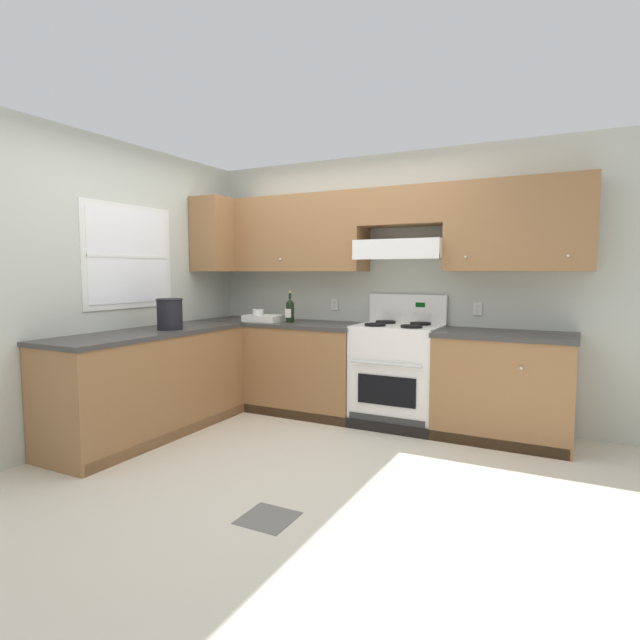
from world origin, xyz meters
TOP-DOWN VIEW (x-y plane):
  - ground_plane at (0.00, 0.00)m, footprint 7.04×7.04m
  - floor_accent_tile at (0.50, -0.84)m, footprint 0.30×0.30m
  - wall_back at (0.41, 1.53)m, footprint 4.68×0.57m
  - wall_left at (-1.59, 0.23)m, footprint 0.47×4.00m
  - counter_back_run at (0.18, 1.24)m, footprint 3.60×0.65m
  - counter_left_run at (-1.24, -0.00)m, footprint 0.63×1.91m
  - stove at (0.57, 1.25)m, footprint 0.76×0.62m
  - wine_bottle at (-0.54, 1.19)m, footprint 0.08×0.08m
  - bowl at (-0.83, 1.15)m, footprint 0.38×0.26m
  - bucket at (-1.16, 0.16)m, footprint 0.23×0.23m
  - paper_towel_roll at (-0.95, 1.23)m, footprint 0.12×0.12m

SIDE VIEW (x-z plane):
  - ground_plane at x=0.00m, z-range 0.00..0.00m
  - floor_accent_tile at x=0.50m, z-range 0.00..0.01m
  - counter_back_run at x=0.18m, z-range 0.00..0.91m
  - counter_left_run at x=-1.24m, z-range 0.00..0.91m
  - stove at x=0.57m, z-range -0.12..1.08m
  - bowl at x=-0.83m, z-range 0.90..0.96m
  - paper_towel_roll at x=-0.95m, z-range 0.91..1.03m
  - wine_bottle at x=-0.54m, z-range 0.88..1.19m
  - bucket at x=-1.16m, z-range 0.92..1.19m
  - wall_left at x=-1.59m, z-range 0.07..2.62m
  - wall_back at x=0.41m, z-range 0.20..2.75m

